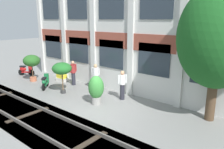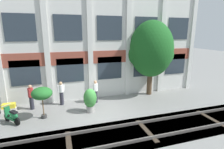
{
  "view_description": "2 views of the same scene",
  "coord_description": "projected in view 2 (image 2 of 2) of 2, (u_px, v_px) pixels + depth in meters",
  "views": [
    {
      "loc": [
        6.92,
        -7.37,
        4.31
      ],
      "look_at": [
        0.17,
        0.82,
        1.61
      ],
      "focal_mm": 35.0,
      "sensor_mm": 36.0,
      "label": 1
    },
    {
      "loc": [
        -2.21,
        -9.69,
        4.84
      ],
      "look_at": [
        1.23,
        1.43,
        2.04
      ],
      "focal_mm": 28.0,
      "sensor_mm": 36.0,
      "label": 2
    }
  ],
  "objects": [
    {
      "name": "potted_plant_low_pan",
      "position": [
        42.0,
        94.0,
        9.82
      ],
      "size": [
        1.15,
        1.15,
        1.87
      ],
      "color": "#333333",
      "rests_on": "ground"
    },
    {
      "name": "resident_watching_tracks",
      "position": [
        61.0,
        92.0,
        11.87
      ],
      "size": [
        0.49,
        0.34,
        1.64
      ],
      "rotation": [
        0.0,
        0.0,
        -1.15
      ],
      "color": "#282833",
      "rests_on": "ground"
    },
    {
      "name": "resident_near_plants",
      "position": [
        31.0,
        96.0,
        11.15
      ],
      "size": [
        0.34,
        0.52,
        1.64
      ],
      "rotation": [
        0.0,
        0.0,
        -0.17
      ],
      "color": "#282833",
      "rests_on": "ground"
    },
    {
      "name": "scooter_second_parked",
      "position": [
        12.0,
        116.0,
        9.46
      ],
      "size": [
        0.99,
        1.08,
        0.98
      ],
      "rotation": [
        0.0,
        0.0,
        2.31
      ],
      "color": "black",
      "rests_on": "ground"
    },
    {
      "name": "resident_by_doorway",
      "position": [
        96.0,
        91.0,
        12.24
      ],
      "size": [
        0.34,
        0.48,
        1.62
      ],
      "rotation": [
        0.0,
        0.0,
        -0.49
      ],
      "color": "#282833",
      "rests_on": "ground"
    },
    {
      "name": "potted_plant_square_trough",
      "position": [
        9.0,
        108.0,
        10.97
      ],
      "size": [
        0.87,
        0.5,
        0.52
      ],
      "color": "beige",
      "rests_on": "ground"
    },
    {
      "name": "broadleaf_tree",
      "position": [
        151.0,
        50.0,
        13.31
      ],
      "size": [
        3.47,
        3.3,
        5.76
      ],
      "color": "#4C3826",
      "rests_on": "ground"
    },
    {
      "name": "apartment_facade",
      "position": [
        89.0,
        39.0,
        12.47
      ],
      "size": [
        17.76,
        0.64,
        8.91
      ],
      "color": "silver",
      "rests_on": "ground"
    },
    {
      "name": "rail_tracks",
      "position": [
        112.0,
        139.0,
        8.36
      ],
      "size": [
        25.4,
        2.8,
        0.43
      ],
      "color": "#5B5449",
      "rests_on": "ground"
    },
    {
      "name": "potted_plant_stone_basin",
      "position": [
        90.0,
        99.0,
        10.77
      ],
      "size": [
        0.81,
        0.81,
        1.51
      ],
      "color": "gray",
      "rests_on": "ground"
    },
    {
      "name": "ground_plane",
      "position": [
        100.0,
        113.0,
        10.77
      ],
      "size": [
        80.0,
        80.0,
        0.0
      ],
      "primitive_type": "plane",
      "color": "gray"
    }
  ]
}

